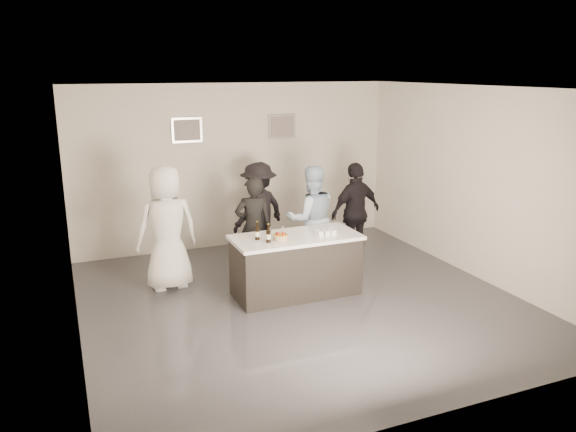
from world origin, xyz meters
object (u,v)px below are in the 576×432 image
object	(u,v)px
bar_counter	(296,265)
person_main_black	(254,227)
cake	(280,237)
person_guest_left	(167,228)
person_guest_back	(259,210)
beer_bottle_a	(257,231)
beer_bottle_b	(268,233)
person_main_blue	(311,219)
person_guest_right	(356,212)

from	to	relation	value
bar_counter	person_main_black	bearing A→B (deg)	108.62
cake	bar_counter	bearing A→B (deg)	20.94
person_guest_left	person_guest_back	xyz separation A→B (m)	(1.77, 0.88, -0.10)
person_guest_back	person_guest_left	bearing A→B (deg)	2.28
beer_bottle_a	person_guest_left	size ratio (longest dim) A/B	0.14
bar_counter	beer_bottle_b	xyz separation A→B (m)	(-0.48, -0.15, 0.58)
beer_bottle_a	person_main_blue	xyz separation A→B (m)	(1.22, 0.82, -0.15)
beer_bottle_b	person_main_black	world-z (taller)	person_main_black
person_guest_right	person_guest_back	bearing A→B (deg)	-39.94
cake	person_guest_right	distance (m)	2.17
beer_bottle_b	person_main_black	xyz separation A→B (m)	(0.16, 1.09, -0.22)
beer_bottle_b	person_guest_left	bearing A→B (deg)	136.97
person_main_black	person_guest_left	size ratio (longest dim) A/B	0.86
cake	beer_bottle_a	xyz separation A→B (m)	(-0.30, 0.14, 0.09)
person_guest_right	person_main_black	bearing A→B (deg)	-8.22
person_main_blue	person_guest_right	world-z (taller)	person_main_blue
person_guest_left	beer_bottle_a	bearing A→B (deg)	135.40
beer_bottle_b	person_guest_left	xyz separation A→B (m)	(-1.20, 1.12, -0.08)
person_guest_back	person_main_black	bearing A→B (deg)	41.47
person_main_black	person_guest_left	world-z (taller)	person_guest_left
bar_counter	person_guest_left	bearing A→B (deg)	149.90
cake	beer_bottle_b	distance (m)	0.22
person_main_blue	person_guest_left	bearing A→B (deg)	4.07
beer_bottle_a	person_main_black	xyz separation A→B (m)	(0.26, 0.92, -0.22)
beer_bottle_b	person_guest_left	world-z (taller)	person_guest_left
person_main_blue	person_guest_back	distance (m)	1.14
person_guest_left	person_guest_back	bearing A→B (deg)	-157.54
beer_bottle_a	person_guest_back	size ratio (longest dim) A/B	0.15
person_main_blue	person_guest_left	distance (m)	2.32
person_main_blue	person_guest_left	size ratio (longest dim) A/B	0.93
person_guest_right	beer_bottle_b	bearing A→B (deg)	19.28
bar_counter	person_guest_left	size ratio (longest dim) A/B	0.98
person_guest_back	beer_bottle_b	bearing A→B (deg)	49.92
cake	person_main_blue	world-z (taller)	person_main_blue
bar_counter	person_main_blue	bearing A→B (deg)	53.15
beer_bottle_b	person_guest_right	world-z (taller)	person_guest_right
beer_bottle_b	person_guest_right	bearing A→B (deg)	30.01
bar_counter	person_guest_right	distance (m)	1.91
person_guest_left	person_guest_right	xyz separation A→B (m)	(3.24, 0.06, -0.09)
cake	person_main_blue	distance (m)	1.33
beer_bottle_a	person_guest_back	xyz separation A→B (m)	(0.67, 1.82, -0.19)
beer_bottle_a	person_guest_right	bearing A→B (deg)	25.01
person_main_blue	person_guest_right	bearing A→B (deg)	-162.00
person_main_blue	person_guest_right	size ratio (longest dim) A/B	1.02
person_guest_back	cake	bearing A→B (deg)	55.02
beer_bottle_a	bar_counter	bearing A→B (deg)	-3.28
person_main_blue	bar_counter	bearing A→B (deg)	60.18
person_guest_left	person_main_blue	bearing A→B (deg)	172.98
cake	beer_bottle_a	size ratio (longest dim) A/B	0.80
cake	person_guest_right	bearing A→B (deg)	31.72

